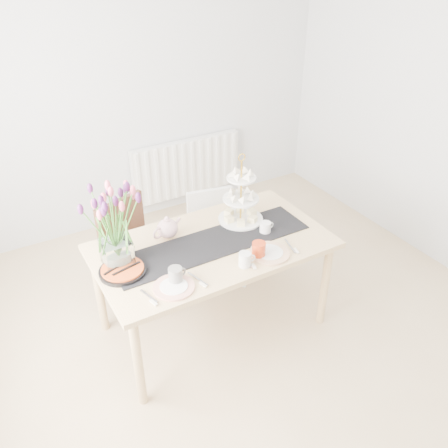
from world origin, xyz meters
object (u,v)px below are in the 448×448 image
mug_orange (259,250)px  tart_tin (123,270)px  chair_white (214,230)px  mug_white (245,260)px  chair_brown (133,245)px  tulip_vase (112,217)px  mug_grey (176,275)px  teapot (167,228)px  plate_right (269,253)px  plate_left (174,287)px  dining_table (213,253)px  cream_jug (265,228)px  cake_stand (241,204)px  radiator (187,167)px

mug_orange → tart_tin: bearing=121.6°
chair_white → mug_white: bearing=-95.7°
chair_brown → tulip_vase: 0.83m
mug_white → mug_grey: bearing=-177.4°
tulip_vase → teapot: 0.51m
tulip_vase → teapot: size_ratio=2.73×
chair_brown → plate_right: chair_brown is taller
mug_white → plate_right: (0.21, 0.03, -0.04)m
tart_tin → plate_left: size_ratio=1.18×
chair_brown → plate_left: chair_brown is taller
dining_table → chair_brown: bearing=121.4°
cream_jug → mug_orange: (-0.20, -0.22, 0.01)m
mug_orange → tulip_vase: bearing=115.7°
cream_jug → teapot: bearing=154.1°
cake_stand → tart_tin: cake_stand is taller
chair_brown → plate_left: (-0.06, -0.90, 0.26)m
radiator → chair_white: size_ratio=1.54×
mug_orange → radiator: bearing=37.5°
mug_grey → cream_jug: bearing=1.9°
chair_brown → tulip_vase: (-0.26, -0.51, 0.61)m
mug_grey → mug_white: 0.46m
mug_orange → plate_right: bearing=-48.6°
mug_grey → mug_white: bearing=-20.3°
chair_brown → tulip_vase: bearing=-137.0°
tart_tin → mug_orange: mug_orange is taller
tart_tin → mug_white: (0.70, -0.32, 0.03)m
cream_jug → plate_right: 0.27m
cake_stand → teapot: size_ratio=2.02×
mug_orange → plate_left: mug_orange is taller
mug_grey → teapot: bearing=59.5°
radiator → dining_table: 1.89m
chair_white → plate_left: chair_white is taller
cake_stand → teapot: cake_stand is taller
teapot → tart_tin: (-0.41, -0.22, -0.06)m
cake_stand → mug_grey: cake_stand is taller
radiator → tart_tin: 2.21m
teapot → mug_grey: (-0.16, -0.47, -0.02)m
chair_white → tart_tin: tart_tin is taller
tulip_vase → mug_white: bearing=-31.2°
radiator → plate_right: 2.11m
tulip_vase → dining_table: bearing=-8.9°
cream_jug → mug_grey: size_ratio=0.77×
chair_brown → mug_white: size_ratio=9.04×
radiator → cake_stand: bearing=-101.9°
tart_tin → cream_jug: bearing=-3.6°
tart_tin → mug_orange: 0.88m
mug_grey → chair_white: bearing=37.0°
radiator → teapot: bearing=-120.1°
mug_orange → plate_right: (0.08, -0.01, -0.05)m
dining_table → plate_right: (0.27, -0.29, 0.08)m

